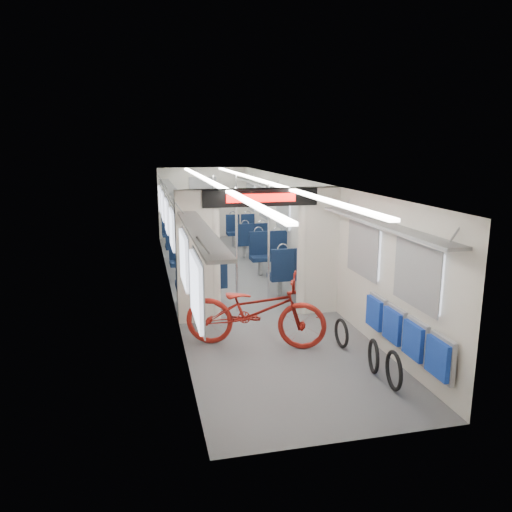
# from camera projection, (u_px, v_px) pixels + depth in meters

# --- Properties ---
(carriage) EXTENTS (12.00, 12.02, 2.31)m
(carriage) POSITION_uv_depth(u_px,v_px,m) (240.00, 220.00, 10.34)
(carriage) COLOR #515456
(carriage) RESTS_ON ground
(bicycle) EXTENTS (2.29, 1.49, 1.14)m
(bicycle) POSITION_uv_depth(u_px,v_px,m) (255.00, 310.00, 7.57)
(bicycle) COLOR maroon
(bicycle) RESTS_ON ground
(flip_bench) EXTENTS (0.12, 2.12, 0.53)m
(flip_bench) POSITION_uv_depth(u_px,v_px,m) (404.00, 333.00, 6.65)
(flip_bench) COLOR gray
(flip_bench) RESTS_ON carriage
(bike_hoop_a) EXTENTS (0.11, 0.52, 0.51)m
(bike_hoop_a) POSITION_uv_depth(u_px,v_px,m) (394.00, 372.00, 6.27)
(bike_hoop_a) COLOR black
(bike_hoop_a) RESTS_ON ground
(bike_hoop_b) EXTENTS (0.15, 0.48, 0.48)m
(bike_hoop_b) POSITION_uv_depth(u_px,v_px,m) (373.00, 358.00, 6.74)
(bike_hoop_b) COLOR black
(bike_hoop_b) RESTS_ON ground
(bike_hoop_c) EXTENTS (0.06, 0.46, 0.45)m
(bike_hoop_c) POSITION_uv_depth(u_px,v_px,m) (341.00, 335.00, 7.59)
(bike_hoop_c) COLOR black
(bike_hoop_c) RESTS_ON ground
(seat_bay_near_left) EXTENTS (0.96, 2.33, 1.18)m
(seat_bay_near_left) POSITION_uv_depth(u_px,v_px,m) (196.00, 264.00, 10.46)
(seat_bay_near_left) COLOR #0B1832
(seat_bay_near_left) RESTS_ON ground
(seat_bay_near_right) EXTENTS (0.93, 2.16, 1.13)m
(seat_bay_near_right) POSITION_uv_depth(u_px,v_px,m) (280.00, 259.00, 10.99)
(seat_bay_near_right) COLOR #0B1832
(seat_bay_near_right) RESTS_ON ground
(seat_bay_far_left) EXTENTS (0.96, 2.31, 1.17)m
(seat_bay_far_left) POSITION_uv_depth(u_px,v_px,m) (181.00, 234.00, 14.04)
(seat_bay_far_left) COLOR #0B1832
(seat_bay_far_left) RESTS_ON ground
(seat_bay_far_right) EXTENTS (0.88, 1.94, 1.06)m
(seat_bay_far_right) POSITION_uv_depth(u_px,v_px,m) (247.00, 233.00, 14.35)
(seat_bay_far_right) COLOR #0B1832
(seat_bay_far_right) RESTS_ON ground
(stanchion_near_left) EXTENTS (0.05, 0.05, 2.30)m
(stanchion_near_left) POSITION_uv_depth(u_px,v_px,m) (237.00, 251.00, 9.02)
(stanchion_near_left) COLOR silver
(stanchion_near_left) RESTS_ON ground
(stanchion_near_right) EXTENTS (0.05, 0.05, 2.30)m
(stanchion_near_right) POSITION_uv_depth(u_px,v_px,m) (269.00, 244.00, 9.67)
(stanchion_near_right) COLOR silver
(stanchion_near_right) RESTS_ON ground
(stanchion_far_left) EXTENTS (0.04, 0.04, 2.30)m
(stanchion_far_left) POSITION_uv_depth(u_px,v_px,m) (214.00, 223.00, 12.27)
(stanchion_far_left) COLOR silver
(stanchion_far_left) RESTS_ON ground
(stanchion_far_right) EXTENTS (0.04, 0.04, 2.30)m
(stanchion_far_right) POSITION_uv_depth(u_px,v_px,m) (236.00, 222.00, 12.37)
(stanchion_far_right) COLOR silver
(stanchion_far_right) RESTS_ON ground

